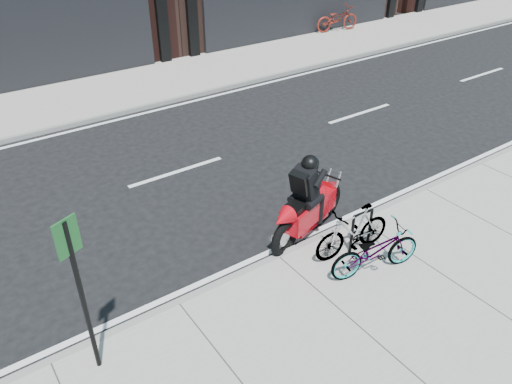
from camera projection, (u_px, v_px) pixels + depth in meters
ground at (221, 211)px, 10.32m from camera, size 120.00×120.00×0.00m
sidewalk_near at (413, 376)px, 6.82m from camera, size 60.00×6.00×0.13m
sidewalk_far at (92, 96)px, 15.66m from camera, size 60.00×3.50×0.13m
bike_rack at (361, 227)px, 8.86m from camera, size 0.47×0.08×0.79m
bicycle_front at (375, 250)px, 8.34m from camera, size 1.75×0.94×0.88m
bicycle_rear at (353, 231)px, 8.75m from camera, size 1.60×0.61×0.94m
motorcycle at (312, 201)px, 9.38m from camera, size 2.26×0.99×1.74m
bicycle_far at (337, 19)px, 21.80m from camera, size 2.11×1.04×1.06m
sign_post at (79, 285)px, 6.13m from camera, size 0.31×0.15×2.46m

